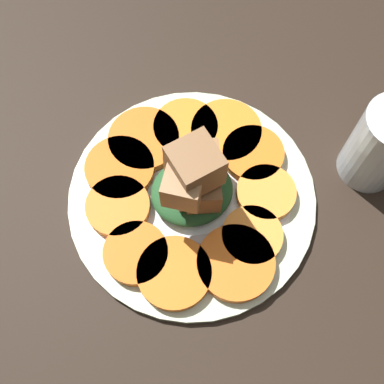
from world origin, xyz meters
TOP-DOWN VIEW (x-y plane):
  - table_slab at (0.00, 0.00)cm, footprint 120.00×120.00cm
  - plate at (0.00, 0.00)cm, footprint 28.73×28.73cm
  - carrot_slice_0 at (1.62, -9.30)cm, footprint 8.48×8.48cm
  - carrot_slice_1 at (4.47, -7.06)cm, footprint 6.77×6.77cm
  - carrot_slice_2 at (7.96, -2.89)cm, footprint 6.82×6.82cm
  - carrot_slice_3 at (8.53, 2.26)cm, footprint 7.30×7.30cm
  - carrot_slice_4 at (6.67, 6.24)cm, footprint 8.54×8.54cm
  - carrot_slice_5 at (2.23, 8.36)cm, footprint 7.84×7.84cm
  - carrot_slice_6 at (-3.02, 8.58)cm, footprint 8.53×8.53cm
  - carrot_slice_7 at (-6.86, 5.85)cm, footprint 8.13×8.13cm
  - carrot_slice_8 at (-8.44, 1.32)cm, footprint 7.28×7.28cm
  - carrot_slice_9 at (-8.17, -4.57)cm, footprint 7.09×7.09cm
  - carrot_slice_10 at (-4.96, -8.08)cm, footprint 8.04×8.04cm
  - center_pile at (0.07, -0.35)cm, footprint 9.43×8.84cm
  - fork at (-1.91, -5.26)cm, footprint 19.03×5.13cm
  - water_glass at (21.21, -3.25)cm, footprint 7.00×7.00cm

SIDE VIEW (x-z plane):
  - table_slab at x=0.00cm, z-range 0.00..2.00cm
  - plate at x=0.00cm, z-range 1.99..3.04cm
  - fork at x=-1.91cm, z-range 3.10..3.50cm
  - carrot_slice_0 at x=1.62cm, z-range 3.10..4.39cm
  - carrot_slice_1 at x=4.47cm, z-range 3.10..4.39cm
  - carrot_slice_2 at x=7.96cm, z-range 3.10..4.39cm
  - carrot_slice_3 at x=8.53cm, z-range 3.10..4.39cm
  - carrot_slice_4 at x=6.67cm, z-range 3.10..4.39cm
  - carrot_slice_5 at x=2.23cm, z-range 3.10..4.39cm
  - carrot_slice_6 at x=-3.02cm, z-range 3.10..4.39cm
  - carrot_slice_7 at x=-6.86cm, z-range 3.10..4.39cm
  - carrot_slice_8 at x=-8.44cm, z-range 3.10..4.39cm
  - carrot_slice_9 at x=-8.17cm, z-range 3.10..4.39cm
  - carrot_slice_10 at x=-4.96cm, z-range 3.10..4.39cm
  - water_glass at x=21.21cm, z-range 2.00..12.81cm
  - center_pile at x=0.07cm, z-range 1.81..13.48cm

